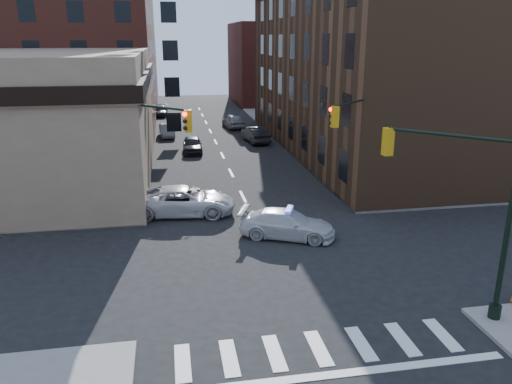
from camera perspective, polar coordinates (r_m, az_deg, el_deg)
name	(u,v)px	position (r m, az deg, el deg)	size (l,w,h in m)	color
ground	(275,262)	(23.29, 2.23, -7.99)	(140.00, 140.00, 0.00)	black
sidewalk_ne	(410,126)	(60.82, 17.17, 7.21)	(34.00, 54.50, 0.15)	gray
apartment_block	(32,17)	(62.17, -24.25, 17.78)	(25.00, 25.00, 24.00)	maroon
commercial_row_ne	(366,71)	(46.59, 12.43, 13.30)	(14.00, 34.00, 14.00)	#513520
filler_nw	(88,50)	(83.36, -18.63, 15.12)	(20.00, 18.00, 16.00)	brown
filler_ne	(285,63)	(80.81, 3.32, 14.49)	(16.00, 16.00, 12.00)	maroon
signal_pole_se	(478,196)	(19.15, 24.06, -0.40)	(5.40, 5.27, 8.00)	black
signal_pole_nw	(144,150)	(26.52, -12.67, 4.68)	(3.58, 3.67, 8.00)	black
signal_pole_ne	(358,142)	(28.47, 11.62, 5.60)	(3.67, 3.58, 8.00)	black
tree_ne_near	(295,107)	(48.52, 4.47, 9.62)	(3.00, 3.00, 4.85)	black
tree_ne_far	(277,98)	(56.24, 2.42, 10.71)	(3.00, 3.00, 4.85)	black
police_car	(287,224)	(25.82, 3.56, -3.66)	(2.01, 4.96, 1.44)	silver
pickup	(184,201)	(29.33, -8.20, -1.00)	(2.72, 5.90, 1.64)	silver
parked_car_wnear	(192,144)	(45.26, -7.28, 5.41)	(1.70, 4.21, 1.44)	black
parked_car_wfar	(167,131)	(52.84, -10.15, 6.92)	(1.38, 3.96, 1.31)	gray
parked_car_wdeep	(160,111)	(67.39, -10.92, 9.09)	(1.85, 4.54, 1.32)	black
parked_car_enear	(255,134)	(49.27, -0.09, 6.60)	(1.67, 4.78, 1.58)	black
parked_car_efar	(233,121)	(57.44, -2.61, 8.14)	(1.89, 4.71, 1.60)	#919299
pedestrian_a	(133,191)	(30.90, -13.91, 0.07)	(0.66, 0.43, 1.81)	black
pedestrian_b	(63,209)	(28.55, -21.17, -1.82)	(0.98, 0.76, 2.02)	black
pedestrian_c	(24,199)	(31.87, -24.96, -0.75)	(0.94, 0.39, 1.60)	#202831
barrel_road	(284,227)	(26.01, 3.19, -3.98)	(0.57, 0.57, 1.02)	#DB520A
barrel_bank	(195,198)	(30.74, -6.98, -0.63)	(0.61, 0.61, 1.08)	red
barricade_nw_a	(124,207)	(29.62, -14.85, -1.72)	(1.15, 0.57, 0.86)	#CC3909
barricade_nw_b	(33,219)	(29.51, -24.11, -2.79)	(1.12, 0.56, 0.84)	#E75A0A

